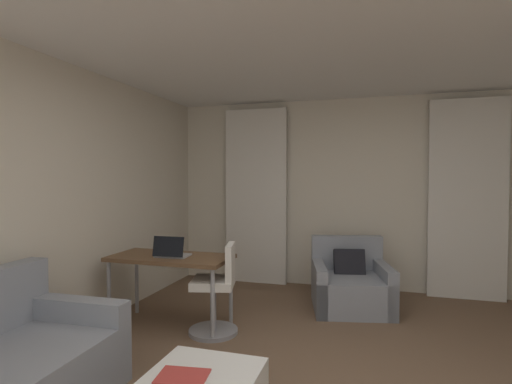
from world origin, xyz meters
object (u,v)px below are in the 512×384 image
at_px(desk_chair, 217,293).
at_px(laptop, 171,253).
at_px(desk, 171,262).
at_px(magazine_open, 183,376).
at_px(armchair, 350,285).

bearing_deg(desk_chair, laptop, -179.19).
xyz_separation_m(desk, desk_chair, (0.53, -0.05, -0.26)).
xyz_separation_m(desk, laptop, (0.04, -0.05, 0.11)).
height_order(desk_chair, magazine_open, desk_chair).
height_order(armchair, magazine_open, armchair).
xyz_separation_m(armchair, desk, (-1.73, -1.10, 0.39)).
xyz_separation_m(desk_chair, laptop, (-0.49, -0.01, 0.38)).
relative_size(desk_chair, laptop, 2.64).
bearing_deg(magazine_open, desk_chair, 105.46).
height_order(laptop, magazine_open, laptop).
bearing_deg(magazine_open, armchair, 74.35).
distance_m(desk, laptop, 0.13).
bearing_deg(desk, laptop, -54.42).
distance_m(desk_chair, laptop, 0.62).
height_order(desk, magazine_open, desk).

